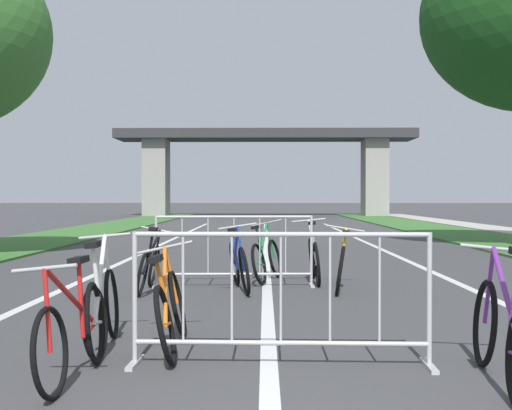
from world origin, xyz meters
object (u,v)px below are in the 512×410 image
(crowd_barrier_second, at_px, (234,251))
(bicycle_purple_2, at_px, (502,332))
(bicycle_orange_3, at_px, (171,309))
(bicycle_blue_6, at_px, (239,264))
(bicycle_black_8, at_px, (149,266))
(bicycle_green_1, at_px, (267,258))
(bicycle_white_7, at_px, (103,307))
(bicycle_red_5, at_px, (75,330))
(bicycle_yellow_0, at_px, (341,264))
(bicycle_silver_4, at_px, (314,258))
(crowd_barrier_nearest, at_px, (281,300))

(crowd_barrier_second, bearing_deg, bicycle_purple_2, -67.85)
(bicycle_purple_2, height_order, bicycle_orange_3, bicycle_purple_2)
(bicycle_blue_6, relative_size, bicycle_black_8, 1.07)
(bicycle_green_1, relative_size, bicycle_white_7, 1.01)
(bicycle_red_5, bearing_deg, bicycle_white_7, -87.51)
(bicycle_yellow_0, bearing_deg, bicycle_black_8, -169.70)
(bicycle_green_1, xyz_separation_m, bicycle_silver_4, (0.74, -0.13, 0.02))
(bicycle_blue_6, bearing_deg, crowd_barrier_second, -89.01)
(crowd_barrier_nearest, bearing_deg, bicycle_red_5, -166.08)
(bicycle_green_1, height_order, bicycle_purple_2, bicycle_purple_2)
(crowd_barrier_second, xyz_separation_m, bicycle_yellow_0, (1.54, -0.41, -0.15))
(bicycle_orange_3, relative_size, bicycle_white_7, 1.05)
(crowd_barrier_nearest, bearing_deg, bicycle_green_1, 91.05)
(crowd_barrier_second, height_order, bicycle_yellow_0, crowd_barrier_second)
(crowd_barrier_second, distance_m, bicycle_white_7, 4.24)
(crowd_barrier_nearest, height_order, crowd_barrier_second, same)
(bicycle_silver_4, xyz_separation_m, bicycle_red_5, (-2.15, -5.50, -0.02))
(bicycle_yellow_0, bearing_deg, crowd_barrier_nearest, -95.71)
(crowd_barrier_second, xyz_separation_m, bicycle_purple_2, (2.11, -5.19, -0.14))
(bicycle_silver_4, bearing_deg, bicycle_orange_3, -109.10)
(bicycle_orange_3, relative_size, bicycle_silver_4, 1.04)
(bicycle_yellow_0, height_order, bicycle_purple_2, bicycle_purple_2)
(bicycle_white_7, bearing_deg, bicycle_green_1, 67.94)
(bicycle_purple_2, bearing_deg, crowd_barrier_second, 118.75)
(bicycle_orange_3, bearing_deg, crowd_barrier_nearest, -31.99)
(bicycle_purple_2, xyz_separation_m, bicycle_red_5, (-3.04, 0.17, -0.03))
(bicycle_purple_2, height_order, bicycle_white_7, bicycle_white_7)
(crowd_barrier_nearest, distance_m, bicycle_green_1, 5.25)
(bicycle_purple_2, bearing_deg, bicycle_green_1, 112.28)
(bicycle_purple_2, height_order, bicycle_red_5, bicycle_purple_2)
(bicycle_silver_4, distance_m, bicycle_white_7, 5.09)
(bicycle_black_8, bearing_deg, bicycle_silver_4, 22.80)
(bicycle_yellow_0, bearing_deg, bicycle_orange_3, -110.00)
(bicycle_yellow_0, height_order, bicycle_white_7, bicycle_white_7)
(crowd_barrier_nearest, xyz_separation_m, bicycle_yellow_0, (0.96, 4.24, -0.15))
(bicycle_green_1, bearing_deg, crowd_barrier_second, -114.71)
(bicycle_black_8, bearing_deg, crowd_barrier_second, 25.01)
(bicycle_green_1, xyz_separation_m, bicycle_purple_2, (1.62, -5.79, 0.02))
(bicycle_green_1, relative_size, bicycle_purple_2, 0.93)
(bicycle_silver_4, height_order, bicycle_red_5, bicycle_silver_4)
(bicycle_green_1, bearing_deg, bicycle_purple_2, -60.23)
(bicycle_orange_3, bearing_deg, bicycle_silver_4, 68.48)
(bicycle_yellow_0, xyz_separation_m, bicycle_orange_3, (-1.89, -3.71, -0.01))
(crowd_barrier_second, distance_m, bicycle_orange_3, 4.14)
(bicycle_silver_4, bearing_deg, bicycle_red_5, -111.54)
(crowd_barrier_nearest, xyz_separation_m, bicycle_black_8, (-1.75, 4.08, -0.17))
(bicycle_purple_2, bearing_deg, bicycle_yellow_0, 103.44)
(crowd_barrier_nearest, distance_m, bicycle_silver_4, 5.16)
(bicycle_yellow_0, height_order, bicycle_blue_6, bicycle_blue_6)
(bicycle_silver_4, bearing_deg, bicycle_blue_6, -140.28)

